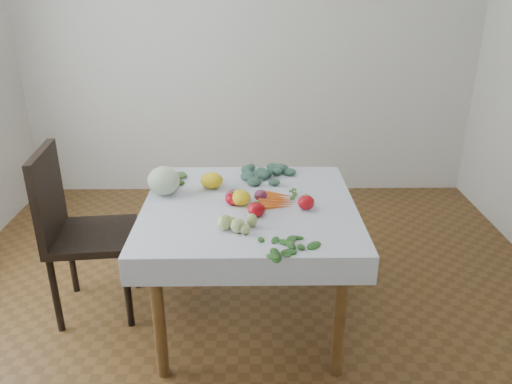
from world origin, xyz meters
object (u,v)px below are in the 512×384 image
carrot_bunch (276,201)px  cabbage (164,181)px  table (249,221)px  heirloom_back (212,180)px  chair (73,223)px

carrot_bunch → cabbage: bearing=168.1°
table → cabbage: (-0.47, 0.13, 0.18)m
table → heirloom_back: 0.34m
heirloom_back → carrot_bunch: 0.42m
chair → cabbage: size_ratio=5.76×
table → chair: size_ratio=0.98×
carrot_bunch → heirloom_back: bearing=148.7°
table → cabbage: bearing=164.0°
chair → heirloom_back: (0.79, 0.10, 0.22)m
cabbage → heirloom_back: 0.27m
table → heirloom_back: (-0.21, 0.22, 0.15)m
chair → heirloom_back: chair is taller
chair → heirloom_back: bearing=7.3°
heirloom_back → chair: bearing=-172.7°
table → chair: (-1.00, 0.12, -0.07)m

